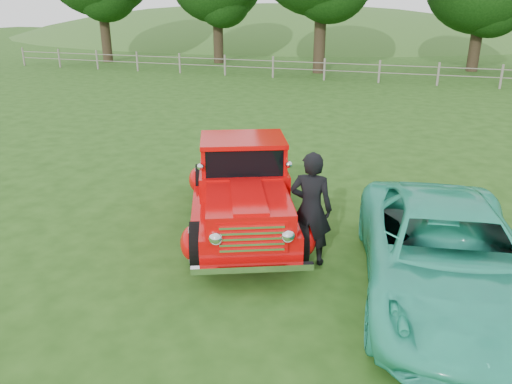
% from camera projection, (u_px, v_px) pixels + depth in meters
% --- Properties ---
extents(ground, '(140.00, 140.00, 0.00)m').
position_uv_depth(ground, '(213.00, 286.00, 7.62)').
color(ground, '#1F4512').
rests_on(ground, ground).
extents(distant_hills, '(116.00, 60.00, 18.00)m').
position_uv_depth(distant_hills, '(376.00, 76.00, 62.94)').
color(distant_hills, '#315D22').
rests_on(distant_hills, ground).
extents(fence_line, '(48.00, 0.12, 1.20)m').
position_uv_depth(fence_line, '(379.00, 72.00, 26.80)').
color(fence_line, gray).
rests_on(fence_line, ground).
extents(red_pickup, '(3.64, 5.26, 1.78)m').
position_uv_depth(red_pickup, '(243.00, 187.00, 9.42)').
color(red_pickup, black).
rests_on(red_pickup, ground).
extents(teal_sedan, '(3.10, 5.29, 1.38)m').
position_uv_depth(teal_sedan, '(446.00, 254.00, 7.12)').
color(teal_sedan, '#2FBD9B').
rests_on(teal_sedan, ground).
extents(man, '(0.72, 0.49, 1.91)m').
position_uv_depth(man, '(311.00, 209.00, 8.03)').
color(man, black).
rests_on(man, ground).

